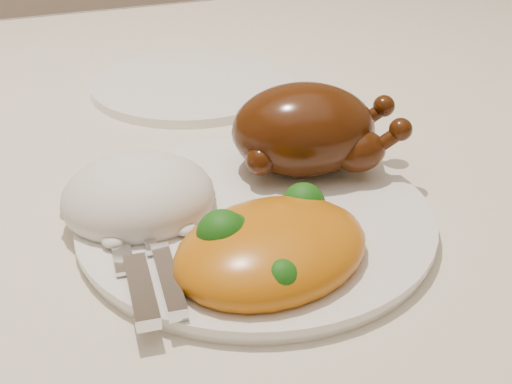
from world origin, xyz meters
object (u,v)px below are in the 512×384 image
object	(u,v)px
dinner_plate	(256,221)
side_plate	(190,84)
dining_table	(126,253)
roast_chicken	(308,130)

from	to	relation	value
dinner_plate	side_plate	xyz separation A→B (m)	(0.03, 0.30, -0.00)
dining_table	dinner_plate	bearing A→B (deg)	-61.99
side_plate	roast_chicken	distance (m)	0.25
dining_table	dinner_plate	distance (m)	0.20
side_plate	roast_chicken	size ratio (longest dim) A/B	1.41
side_plate	roast_chicken	world-z (taller)	roast_chicken
dining_table	side_plate	world-z (taller)	side_plate
dinner_plate	side_plate	world-z (taller)	dinner_plate
dinner_plate	roast_chicken	distance (m)	0.10
dining_table	roast_chicken	bearing A→B (deg)	-32.81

